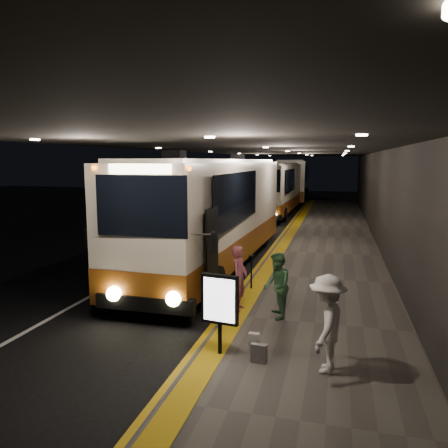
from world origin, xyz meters
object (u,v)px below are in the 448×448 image
at_px(bag_plain, 254,339).
at_px(stanchion_post, 251,272).
at_px(bag_polka, 259,353).
at_px(coach_main, 214,218).
at_px(passenger_waiting_white, 327,324).
at_px(coach_second, 276,191).
at_px(passenger_waiting_green, 277,286).
at_px(info_sign, 220,301).
at_px(coach_third, 292,182).
at_px(passenger_boarding, 239,278).

bearing_deg(bag_plain, stanchion_post, 101.81).
xyz_separation_m(bag_polka, stanchion_post, (-1.07, 4.73, 0.32)).
xyz_separation_m(coach_main, stanchion_post, (1.99, -2.91, -1.23)).
bearing_deg(passenger_waiting_white, stanchion_post, -144.52).
xyz_separation_m(coach_second, passenger_waiting_green, (3.03, -21.73, -0.80)).
bearing_deg(stanchion_post, bag_plain, -78.19).
relative_size(coach_second, info_sign, 7.20).
height_order(coach_second, info_sign, coach_second).
xyz_separation_m(info_sign, stanchion_post, (-0.25, 4.56, -0.59)).
relative_size(bag_polka, info_sign, 0.23).
bearing_deg(coach_third, bag_plain, -89.03).
bearing_deg(bag_plain, passenger_waiting_white, -26.98).
bearing_deg(passenger_waiting_green, stanchion_post, -168.26).
distance_m(passenger_boarding, passenger_waiting_white, 3.62).
bearing_deg(stanchion_post, passenger_boarding, -88.51).
bearing_deg(passenger_boarding, bag_polka, -156.11).
distance_m(passenger_boarding, info_sign, 2.66).
relative_size(coach_third, passenger_boarding, 7.43).
height_order(passenger_waiting_white, bag_polka, passenger_waiting_white).
distance_m(coach_third, passenger_waiting_white, 36.03).
distance_m(coach_third, bag_plain, 35.16).
distance_m(passenger_waiting_green, bag_plain, 1.88).
relative_size(coach_second, passenger_boarding, 6.92).
bearing_deg(coach_second, coach_main, -88.89).
height_order(coach_third, info_sign, coach_third).
bearing_deg(passenger_waiting_white, bag_plain, -107.49).
bearing_deg(info_sign, bag_polka, -2.95).
height_order(bag_polka, info_sign, info_sign).
xyz_separation_m(bag_plain, info_sign, (-0.59, -0.57, 0.96)).
xyz_separation_m(bag_polka, info_sign, (-0.82, 0.16, 0.91)).
relative_size(coach_second, coach_third, 0.93).
height_order(coach_second, stanchion_post, coach_second).
relative_size(coach_main, bag_plain, 46.51).
xyz_separation_m(passenger_waiting_green, passenger_waiting_white, (1.25, -2.50, 0.09)).
height_order(passenger_waiting_green, stanchion_post, passenger_waiting_green).
distance_m(coach_second, passenger_waiting_green, 21.96).
height_order(coach_third, bag_polka, coach_third).
relative_size(coach_main, passenger_waiting_green, 7.77).
bearing_deg(bag_plain, coach_third, 94.57).
xyz_separation_m(passenger_waiting_white, info_sign, (-2.07, 0.19, 0.19)).
height_order(bag_plain, stanchion_post, stanchion_post).
distance_m(coach_main, bag_polka, 8.37).
relative_size(passenger_waiting_white, bag_polka, 4.92).
bearing_deg(coach_third, passenger_waiting_green, -88.40).
bearing_deg(bag_plain, passenger_waiting_green, 82.41).
bearing_deg(passenger_waiting_green, coach_third, 171.60).
distance_m(passenger_waiting_green, passenger_waiting_white, 2.79).
relative_size(coach_second, passenger_waiting_green, 7.23).
relative_size(passenger_boarding, passenger_waiting_white, 0.94).
relative_size(passenger_boarding, passenger_waiting_green, 1.04).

